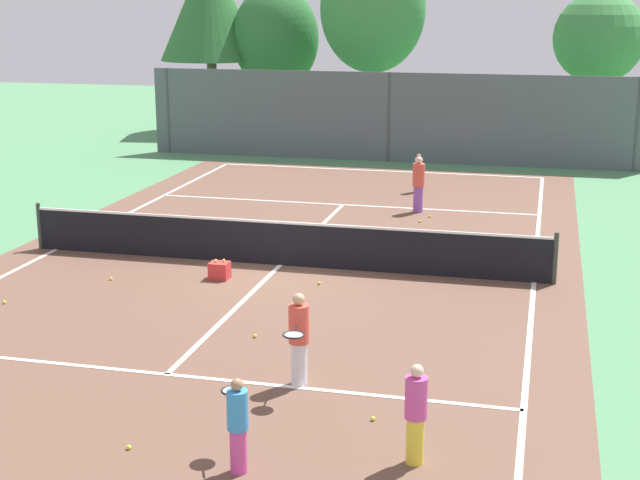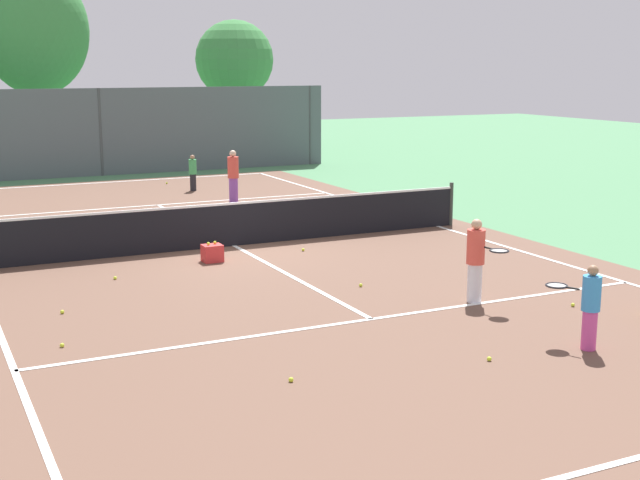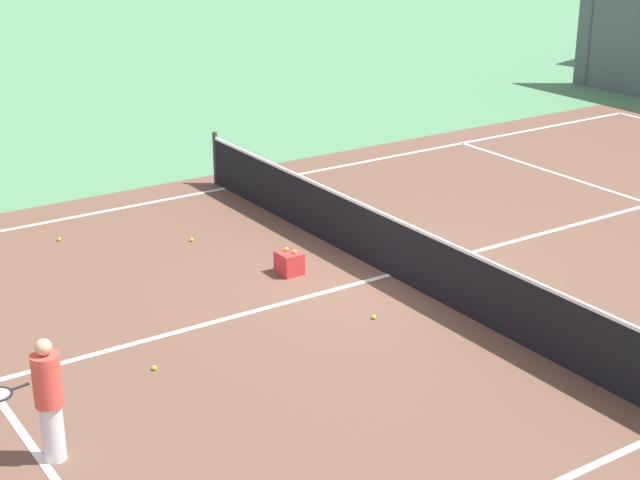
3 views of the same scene
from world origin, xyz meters
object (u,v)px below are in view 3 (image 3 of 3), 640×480
at_px(player_1, 47,399).
at_px(tennis_ball_3, 154,368).
at_px(tennis_ball_7, 192,240).
at_px(tennis_ball_4, 374,317).
at_px(tennis_ball_11, 59,239).
at_px(ball_crate, 289,263).

relative_size(player_1, tennis_ball_3, 22.21).
relative_size(player_1, tennis_ball_7, 22.21).
height_order(tennis_ball_3, tennis_ball_4, same).
bearing_deg(tennis_ball_11, ball_crate, 36.43).
relative_size(tennis_ball_7, tennis_ball_11, 1.00).
distance_m(ball_crate, tennis_ball_4, 2.15).
bearing_deg(player_1, tennis_ball_7, 140.60).
bearing_deg(tennis_ball_11, tennis_ball_7, 55.79).
relative_size(tennis_ball_4, tennis_ball_11, 1.00).
bearing_deg(tennis_ball_7, tennis_ball_4, 9.93).
distance_m(player_1, ball_crate, 5.88).
xyz_separation_m(player_1, tennis_ball_4, (-0.94, 5.08, -0.73)).
height_order(player_1, tennis_ball_4, player_1).
height_order(tennis_ball_7, tennis_ball_11, same).
xyz_separation_m(tennis_ball_7, tennis_ball_11, (-1.31, -1.93, 0.00)).
bearing_deg(player_1, tennis_ball_3, 125.65).
xyz_separation_m(ball_crate, tennis_ball_4, (2.14, 0.11, -0.15)).
distance_m(player_1, tennis_ball_7, 6.85).
bearing_deg(ball_crate, tennis_ball_4, 2.82).
height_order(player_1, ball_crate, player_1).
bearing_deg(tennis_ball_11, player_1, -20.02).
xyz_separation_m(ball_crate, tennis_ball_3, (1.80, -3.19, -0.15)).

